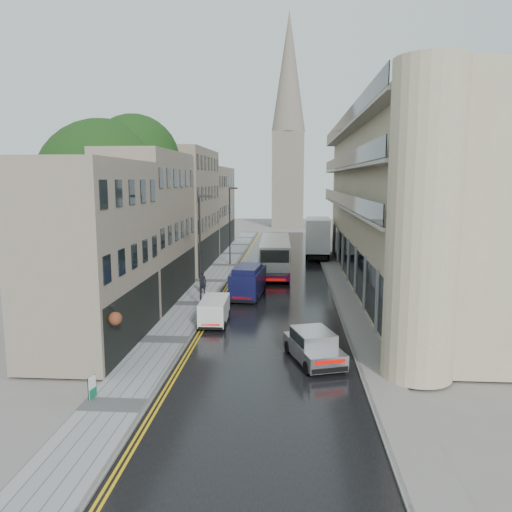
# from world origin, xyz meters

# --- Properties ---
(ground) EXTENTS (200.00, 200.00, 0.00)m
(ground) POSITION_xyz_m (0.00, 0.00, 0.00)
(ground) COLOR slate
(ground) RESTS_ON ground
(road) EXTENTS (9.00, 85.00, 0.02)m
(road) POSITION_xyz_m (0.00, 27.50, 0.01)
(road) COLOR black
(road) RESTS_ON ground
(left_sidewalk) EXTENTS (2.70, 85.00, 0.12)m
(left_sidewalk) POSITION_xyz_m (-5.85, 27.50, 0.06)
(left_sidewalk) COLOR gray
(left_sidewalk) RESTS_ON ground
(right_sidewalk) EXTENTS (1.80, 85.00, 0.12)m
(right_sidewalk) POSITION_xyz_m (5.40, 27.50, 0.06)
(right_sidewalk) COLOR slate
(right_sidewalk) RESTS_ON ground
(old_shop_row) EXTENTS (4.50, 56.00, 12.00)m
(old_shop_row) POSITION_xyz_m (-9.45, 30.00, 6.00)
(old_shop_row) COLOR gray
(old_shop_row) RESTS_ON ground
(modern_block) EXTENTS (8.00, 40.00, 14.00)m
(modern_block) POSITION_xyz_m (10.30, 26.00, 7.00)
(modern_block) COLOR #B6AD87
(modern_block) RESTS_ON ground
(church_spire) EXTENTS (6.40, 6.40, 40.00)m
(church_spire) POSITION_xyz_m (0.50, 82.00, 20.00)
(church_spire) COLOR #73685B
(church_spire) RESTS_ON ground
(tree_near) EXTENTS (10.56, 10.56, 13.89)m
(tree_near) POSITION_xyz_m (-12.50, 20.00, 6.95)
(tree_near) COLOR black
(tree_near) RESTS_ON ground
(tree_far) EXTENTS (9.24, 9.24, 12.46)m
(tree_far) POSITION_xyz_m (-12.20, 33.00, 6.23)
(tree_far) COLOR black
(tree_far) RESTS_ON ground
(cream_bus) EXTENTS (3.04, 12.16, 3.30)m
(cream_bus) POSITION_xyz_m (-1.52, 28.99, 1.67)
(cream_bus) COLOR beige
(cream_bus) RESTS_ON road
(white_lorry) EXTENTS (3.04, 8.99, 4.66)m
(white_lorry) POSITION_xyz_m (2.98, 40.08, 2.35)
(white_lorry) COLOR white
(white_lorry) RESTS_ON road
(silver_hatchback) EXTENTS (3.12, 4.70, 1.62)m
(silver_hatchback) POSITION_xyz_m (2.02, 6.57, 0.83)
(silver_hatchback) COLOR #A6A6AA
(silver_hatchback) RESTS_ON road
(white_van) EXTENTS (1.65, 3.72, 1.67)m
(white_van) POSITION_xyz_m (-4.30, 13.19, 0.85)
(white_van) COLOR silver
(white_van) RESTS_ON road
(navy_van) EXTENTS (2.54, 5.28, 2.60)m
(navy_van) POSITION_xyz_m (-3.18, 20.05, 1.32)
(navy_van) COLOR black
(navy_van) RESTS_ON road
(pedestrian) EXTENTS (0.77, 0.63, 1.81)m
(pedestrian) POSITION_xyz_m (-5.75, 22.47, 1.02)
(pedestrian) COLOR black
(pedestrian) RESTS_ON left_sidewalk
(lamp_post_near) EXTENTS (0.90, 0.43, 7.86)m
(lamp_post_near) POSITION_xyz_m (-5.12, 18.09, 4.05)
(lamp_post_near) COLOR black
(lamp_post_near) RESTS_ON left_sidewalk
(lamp_post_far) EXTENTS (0.93, 0.42, 8.08)m
(lamp_post_far) POSITION_xyz_m (-5.29, 36.49, 4.16)
(lamp_post_far) COLOR black
(lamp_post_far) RESTS_ON left_sidewalk
(estate_sign) EXTENTS (0.17, 0.54, 0.89)m
(estate_sign) POSITION_xyz_m (-6.96, 3.14, 0.57)
(estate_sign) COLOR silver
(estate_sign) RESTS_ON left_sidewalk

